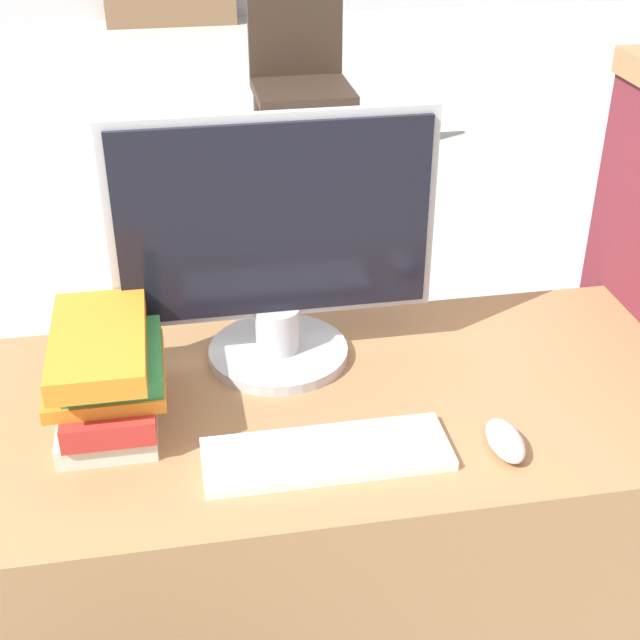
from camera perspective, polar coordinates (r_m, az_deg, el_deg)
desk at (r=1.75m, az=1.33°, el=-14.68°), size 1.23×0.60×0.72m
monitor at (r=1.52m, az=-2.88°, el=4.72°), size 0.55×0.25×0.46m
keyboard at (r=1.39m, az=0.43°, el=-8.58°), size 0.38×0.13×0.02m
mouse at (r=1.43m, az=11.77°, el=-7.57°), size 0.05×0.11×0.04m
book_stack at (r=1.46m, az=-13.48°, el=-3.55°), size 0.18×0.27×0.17m
far_chair at (r=4.26m, az=-1.30°, el=15.57°), size 0.44×0.44×0.90m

